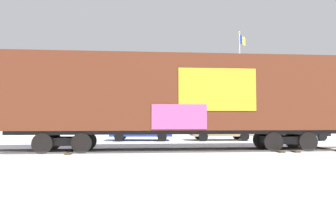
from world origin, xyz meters
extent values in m
plane|color=silver|center=(0.00, 0.00, 0.00)|extent=(260.00, 260.00, 0.00)
cube|color=#4C4742|center=(0.00, -0.72, 0.04)|extent=(59.98, 1.93, 0.08)
cube|color=#4C4742|center=(-0.04, 0.72, 0.04)|extent=(59.98, 1.93, 0.08)
cube|color=#423323|center=(-4.95, -0.15, 0.04)|extent=(0.32, 2.51, 0.07)
cube|color=#423323|center=(7.52, 0.23, 0.04)|extent=(0.32, 2.51, 0.07)
cube|color=#423323|center=(4.62, 0.14, 0.04)|extent=(0.32, 2.51, 0.07)
cube|color=#423323|center=(5.35, 0.16, 0.04)|extent=(0.32, 2.51, 0.07)
cube|color=#5B2B19|center=(-0.02, 0.00, 2.77)|extent=(16.06, 3.25, 3.47)
cube|color=#2D2823|center=(-0.02, 0.00, 4.63)|extent=(15.19, 0.86, 0.24)
cube|color=gold|center=(1.63, -1.35, 2.86)|extent=(3.52, 0.14, 1.91)
cube|color=#CC4C8C|center=(-0.09, -1.40, 1.64)|extent=(2.45, 0.10, 1.10)
cube|color=black|center=(-0.02, 0.00, 0.93)|extent=(15.71, 2.00, 0.20)
cube|color=black|center=(-5.31, -0.16, 0.51)|extent=(2.14, 1.31, 0.36)
cylinder|color=black|center=(-6.14, -0.91, 0.46)|extent=(0.92, 0.15, 0.92)
cylinder|color=black|center=(-6.18, 0.53, 0.46)|extent=(0.92, 0.15, 0.92)
cylinder|color=black|center=(-4.44, -0.86, 0.46)|extent=(0.92, 0.15, 0.92)
cylinder|color=black|center=(-4.48, 0.58, 0.46)|extent=(0.92, 0.15, 0.92)
cube|color=black|center=(5.27, 0.16, 0.51)|extent=(2.14, 1.31, 0.36)
cylinder|color=black|center=(4.45, -0.58, 0.46)|extent=(0.92, 0.15, 0.92)
cylinder|color=black|center=(4.40, 0.86, 0.46)|extent=(0.92, 0.15, 0.92)
cylinder|color=black|center=(6.15, -0.53, 0.46)|extent=(0.92, 0.15, 0.92)
cylinder|color=black|center=(6.10, 0.91, 0.46)|extent=(0.92, 0.15, 0.92)
cylinder|color=silver|center=(6.60, 12.04, 4.65)|extent=(0.12, 0.12, 9.29)
sphere|color=#D8CC66|center=(6.60, 12.04, 9.37)|extent=(0.18, 0.18, 0.18)
cube|color=navy|center=(7.07, 12.67, 8.80)|extent=(0.88, 1.17, 0.79)
cube|color=yellow|center=(7.29, 12.95, 8.80)|extent=(0.46, 0.60, 0.79)
cube|color=silver|center=(0.00, 60.63, 4.42)|extent=(134.80, 35.92, 8.84)
cube|color=brown|center=(10.72, 49.85, 10.06)|extent=(5.87, 5.01, 2.44)
cube|color=#8C725B|center=(-8.90, 49.85, 10.51)|extent=(6.87, 4.18, 3.34)
cube|color=#9E9384|center=(-4.14, 49.85, 10.52)|extent=(7.52, 4.94, 3.38)
cone|color=#193D23|center=(7.18, 54.80, 10.68)|extent=(1.84, 1.84, 3.68)
cone|color=#193D23|center=(-33.68, 55.18, 11.18)|extent=(2.34, 2.34, 4.69)
cone|color=#193D23|center=(-21.25, 46.48, 11.02)|extent=(2.19, 2.19, 4.37)
cube|color=navy|center=(-2.03, 6.97, 0.65)|extent=(4.35, 1.90, 0.67)
cube|color=#2D333D|center=(-2.07, 6.97, 1.30)|extent=(1.96, 1.66, 0.63)
cylinder|color=black|center=(-0.54, 7.78, 0.32)|extent=(0.65, 0.24, 0.64)
cylinder|color=black|center=(-0.59, 6.09, 0.32)|extent=(0.65, 0.24, 0.64)
cylinder|color=black|center=(-3.47, 7.86, 0.32)|extent=(0.65, 0.24, 0.64)
cylinder|color=black|center=(-3.51, 6.17, 0.32)|extent=(0.65, 0.24, 0.64)
cube|color=#9E8966|center=(3.66, 6.96, 0.66)|extent=(4.32, 1.88, 0.68)
cube|color=#2D333D|center=(3.45, 6.95, 1.31)|extent=(2.34, 1.65, 0.61)
cylinder|color=black|center=(5.08, 7.83, 0.32)|extent=(0.65, 0.24, 0.64)
cylinder|color=black|center=(5.14, 6.17, 0.32)|extent=(0.65, 0.24, 0.64)
cylinder|color=black|center=(2.18, 7.75, 0.32)|extent=(0.65, 0.24, 0.64)
cylinder|color=black|center=(2.23, 6.08, 0.32)|extent=(0.65, 0.24, 0.64)
cube|color=black|center=(9.11, 6.69, 0.63)|extent=(4.30, 2.21, 0.62)
cube|color=#2D333D|center=(9.07, 6.68, 1.31)|extent=(2.00, 1.78, 0.73)
cylinder|color=black|center=(10.42, 7.67, 0.32)|extent=(0.66, 0.29, 0.64)
cylinder|color=black|center=(10.60, 6.01, 0.32)|extent=(0.66, 0.29, 0.64)
cylinder|color=black|center=(7.62, 7.37, 0.32)|extent=(0.66, 0.29, 0.64)
cylinder|color=black|center=(7.81, 5.70, 0.32)|extent=(0.66, 0.29, 0.64)
camera|label=1|loc=(-1.30, -14.68, 1.57)|focal=32.46mm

